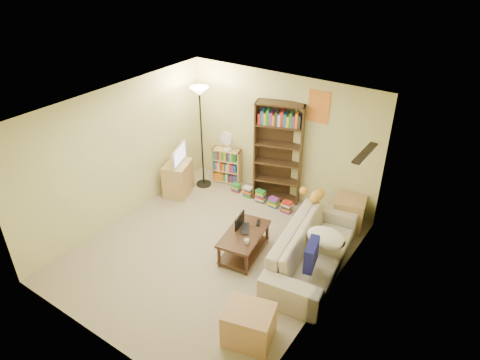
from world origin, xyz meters
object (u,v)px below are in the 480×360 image
object	(u,v)px
coffee_table	(244,240)
tv_stand	(178,178)
desk_fan	(227,140)
side_table	(349,213)
tabby_cat	(315,194)
mug	(247,242)
tall_bookshelf	(278,151)
television	(176,155)
short_bookshelf	(227,166)
end_cabinet	(249,325)
floor_lamp	(200,109)
laptop	(248,229)
sofa	(313,249)

from	to	relation	value
coffee_table	tv_stand	distance (m)	2.36
desk_fan	side_table	xyz separation A→B (m)	(2.72, -0.04, -0.71)
tabby_cat	mug	world-z (taller)	tabby_cat
tv_stand	tall_bookshelf	world-z (taller)	tall_bookshelf
tabby_cat	tall_bookshelf	bearing A→B (deg)	150.91
mug	television	xyz separation A→B (m)	(-2.38, 1.09, 0.38)
tv_stand	television	world-z (taller)	television
television	tall_bookshelf	distance (m)	2.01
television	desk_fan	world-z (taller)	desk_fan
television	tall_bookshelf	bearing A→B (deg)	-81.31
mug	short_bookshelf	xyz separation A→B (m)	(-1.83, 2.01, -0.10)
desk_fan	side_table	distance (m)	2.82
tv_stand	end_cabinet	bearing A→B (deg)	-54.59
coffee_table	television	world-z (taller)	television
television	tabby_cat	bearing A→B (deg)	-102.37
mug	floor_lamp	xyz separation A→B (m)	(-2.16, 1.63, 1.21)
tabby_cat	short_bookshelf	distance (m)	2.38
mug	side_table	world-z (taller)	side_table
television	desk_fan	xyz separation A→B (m)	(0.60, 0.88, 0.14)
short_bookshelf	tall_bookshelf	bearing A→B (deg)	-14.18
laptop	desk_fan	distance (m)	2.36
television	short_bookshelf	bearing A→B (deg)	-50.29
desk_fan	end_cabinet	size ratio (longest dim) A/B	0.67
mug	end_cabinet	distance (m)	1.45
floor_lamp	short_bookshelf	bearing A→B (deg)	48.52
desk_fan	tabby_cat	bearing A→B (deg)	-13.56
coffee_table	television	xyz separation A→B (m)	(-2.19, 0.88, 0.57)
laptop	end_cabinet	xyz separation A→B (m)	(1.00, -1.50, -0.20)
sofa	television	size ratio (longest dim) A/B	3.77
end_cabinet	floor_lamp	bearing A→B (deg)	136.64
sofa	desk_fan	world-z (taller)	desk_fan
sofa	floor_lamp	size ratio (longest dim) A/B	1.13
tabby_cat	coffee_table	world-z (taller)	tabby_cat
laptop	tv_stand	size ratio (longest dim) A/B	0.57
coffee_table	end_cabinet	distance (m)	1.72
desk_fan	floor_lamp	world-z (taller)	floor_lamp
sofa	coffee_table	world-z (taller)	sofa
floor_lamp	coffee_table	bearing A→B (deg)	-35.76
sofa	mug	distance (m)	1.06
sofa	television	world-z (taller)	television
desk_fan	end_cabinet	distance (m)	4.15
laptop	tv_stand	distance (m)	2.33
television	tv_stand	bearing A→B (deg)	70.80
tabby_cat	coffee_table	size ratio (longest dim) A/B	0.50
coffee_table	laptop	bearing A→B (deg)	79.63
sofa	tv_stand	world-z (taller)	same
tabby_cat	coffee_table	xyz separation A→B (m)	(-0.64, -1.22, -0.48)
end_cabinet	tv_stand	bearing A→B (deg)	144.61
tabby_cat	tall_bookshelf	distance (m)	1.26
tall_bookshelf	end_cabinet	xyz separation A→B (m)	(1.43, -3.21, -0.81)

